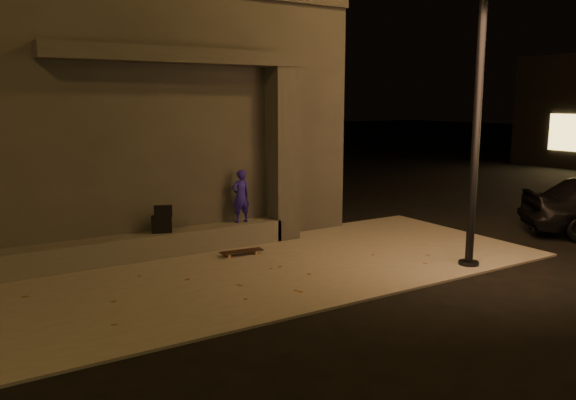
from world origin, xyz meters
TOP-DOWN VIEW (x-y plane):
  - ground at (0.00, 0.00)m, footprint 120.00×120.00m
  - sidewalk at (0.00, 2.00)m, footprint 11.00×4.40m
  - building at (-1.00, 6.49)m, footprint 9.00×5.10m
  - ledge at (-1.50, 3.75)m, footprint 6.00×0.55m
  - column at (1.70, 3.75)m, footprint 0.55×0.55m
  - canopy at (-0.50, 3.80)m, footprint 5.00×0.70m
  - skateboarder at (0.70, 3.75)m, footprint 0.41×0.28m
  - backpack at (-0.99, 3.75)m, footprint 0.44×0.36m
  - skateboard at (0.29, 2.94)m, footprint 0.84×0.30m
  - street_lamp_0 at (3.49, 0.23)m, footprint 0.36×0.36m

SIDE VIEW (x-z plane):
  - ground at x=0.00m, z-range 0.00..0.00m
  - sidewalk at x=0.00m, z-range 0.00..0.04m
  - skateboard at x=0.29m, z-range 0.07..0.16m
  - ledge at x=-1.50m, z-range 0.04..0.49m
  - backpack at x=-0.99m, z-range 0.41..0.94m
  - skateboarder at x=0.70m, z-range 0.49..1.58m
  - column at x=1.70m, z-range 0.04..3.64m
  - building at x=-1.00m, z-range -0.01..5.22m
  - canopy at x=-0.50m, z-range 3.64..3.92m
  - street_lamp_0 at x=3.49m, z-range 0.49..7.82m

